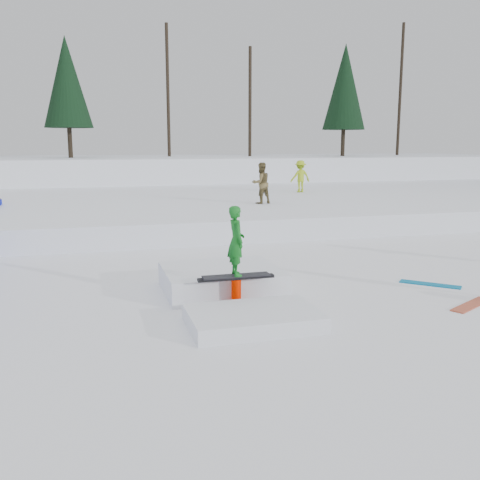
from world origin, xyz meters
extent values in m
plane|color=white|center=(0.00, 0.00, 0.00)|extent=(120.00, 120.00, 0.00)
cube|color=white|center=(0.00, 30.00, 1.20)|extent=(60.00, 14.00, 2.40)
cube|color=white|center=(0.00, 16.00, 0.40)|extent=(50.00, 18.00, 0.80)
cylinder|color=black|center=(-6.50, 14.20, 0.55)|extent=(0.05, 0.05, 1.10)
cylinder|color=black|center=(-4.00, 28.50, 3.40)|extent=(0.30, 0.30, 2.00)
cone|color=black|center=(-4.00, 28.50, 7.38)|extent=(3.20, 3.20, 5.95)
cylinder|color=black|center=(3.00, 30.50, 7.15)|extent=(0.24, 0.24, 9.50)
cylinder|color=black|center=(9.00, 29.50, 6.40)|extent=(0.24, 0.24, 8.00)
cylinder|color=black|center=(16.00, 28.00, 3.40)|extent=(0.30, 0.30, 2.00)
cone|color=black|center=(16.00, 28.00, 7.55)|extent=(3.20, 3.20, 6.30)
cylinder|color=black|center=(22.00, 30.00, 7.65)|extent=(0.24, 0.24, 10.50)
imported|color=brown|center=(4.20, 11.87, 1.68)|extent=(0.99, 0.86, 1.75)
imported|color=#A1C11B|center=(7.89, 16.52, 1.64)|extent=(1.13, 0.71, 1.68)
cube|color=#AD4A31|center=(4.73, -0.88, 0.01)|extent=(1.37, 0.90, 0.03)
cube|color=#056795|center=(4.90, 0.79, 0.01)|extent=(1.21, 1.17, 0.03)
cube|color=white|center=(-0.05, 1.62, 0.27)|extent=(2.60, 2.20, 0.54)
cube|color=white|center=(-0.05, -0.88, 0.15)|extent=(2.40, 1.60, 0.30)
cylinder|color=#F12600|center=(-0.05, 0.32, 0.03)|extent=(0.44, 0.44, 0.06)
cylinder|color=#F12600|center=(-0.05, 0.32, 0.30)|extent=(0.20, 0.20, 0.60)
cube|color=black|center=(-0.05, 0.32, 0.63)|extent=(1.60, 0.16, 0.06)
cube|color=black|center=(-0.05, 0.32, 0.68)|extent=(1.40, 0.28, 0.03)
imported|color=#116E1C|center=(-0.05, 0.32, 1.40)|extent=(0.34, 0.52, 1.42)
camera|label=1|loc=(-2.85, -9.92, 3.34)|focal=40.00mm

